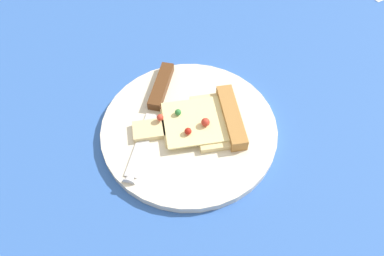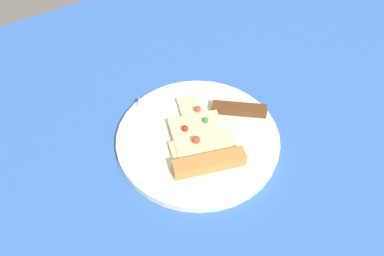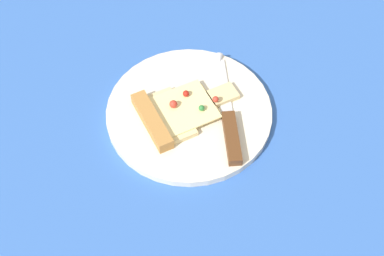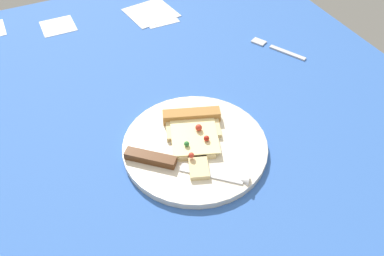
# 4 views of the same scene
# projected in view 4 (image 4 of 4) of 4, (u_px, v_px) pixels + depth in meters

# --- Properties ---
(ground_plane) EXTENTS (1.31, 1.31, 0.03)m
(ground_plane) POSITION_uv_depth(u_px,v_px,m) (147.00, 136.00, 0.86)
(ground_plane) COLOR #3360B7
(ground_plane) RESTS_ON ground
(plate) EXTENTS (0.29, 0.29, 0.01)m
(plate) POSITION_uv_depth(u_px,v_px,m) (195.00, 146.00, 0.81)
(plate) COLOR silver
(plate) RESTS_ON ground_plane
(pizza_slice) EXTENTS (0.14, 0.19, 0.03)m
(pizza_slice) POSITION_uv_depth(u_px,v_px,m) (194.00, 132.00, 0.81)
(pizza_slice) COLOR beige
(pizza_slice) RESTS_ON plate
(knife) EXTENTS (0.19, 0.17, 0.02)m
(knife) POSITION_uv_depth(u_px,v_px,m) (173.00, 164.00, 0.76)
(knife) COLOR silver
(knife) RESTS_ON plate
(fork) EXTENTS (0.09, 0.14, 0.01)m
(fork) POSITION_uv_depth(u_px,v_px,m) (275.00, 47.00, 1.06)
(fork) COLOR silver
(fork) RESTS_ON ground_plane
(napkin) EXTENTS (0.15, 0.15, 0.00)m
(napkin) POSITION_uv_depth(u_px,v_px,m) (151.00, 12.00, 1.19)
(napkin) COLOR white
(napkin) RESTS_ON ground_plane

